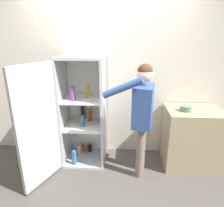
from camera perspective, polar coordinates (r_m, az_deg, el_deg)
name	(u,v)px	position (r m, az deg, el deg)	size (l,w,h in m)	color
ground_plane	(102,188)	(2.84, -2.79, -22.87)	(12.00, 12.00, 0.00)	#4C4742
wall_back	(108,77)	(3.16, -1.19, 7.59)	(7.00, 0.06, 2.55)	beige
refrigerator	(75,114)	(2.96, -10.50, -2.97)	(0.93, 1.15, 1.63)	#B7BABC
person	(142,108)	(2.63, 8.66, -1.36)	(0.68, 0.55, 1.57)	#726656
counter	(191,137)	(3.26, 21.63, -8.98)	(0.79, 0.60, 0.89)	tan
bowl	(186,108)	(2.97, 20.34, -1.31)	(0.16, 0.16, 0.08)	#517F5B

